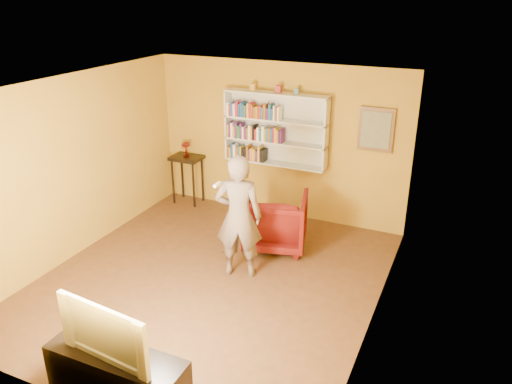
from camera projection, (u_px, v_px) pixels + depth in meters
room_shell at (208, 215)px, 6.62m from camera, size 5.30×5.80×2.88m
bookshelf at (277, 129)px, 8.43m from camera, size 1.80×0.29×1.23m
books_row_lower at (248, 153)px, 8.71m from camera, size 0.69×0.19×0.27m
books_row_middle at (255, 133)px, 8.50m from camera, size 1.02×0.19×0.27m
books_row_upper at (254, 111)px, 8.37m from camera, size 0.96×0.19×0.26m
ornament_left at (253, 87)px, 8.28m from camera, size 0.09×0.09×0.12m
ornament_centre at (279, 89)px, 8.10m from camera, size 0.09×0.09×0.12m
ornament_right at (297, 91)px, 7.99m from camera, size 0.07×0.07×0.10m
framed_painting at (376, 130)px, 7.79m from camera, size 0.55×0.05×0.70m
console_table at (187, 164)px, 9.27m from camera, size 0.56×0.43×0.91m
ruby_lustre at (186, 146)px, 9.14m from camera, size 0.17×0.17×0.27m
armchair at (276, 221)px, 7.78m from camera, size 1.15×1.17×0.87m
person at (239, 217)px, 6.84m from camera, size 0.75×0.61×1.79m
game_remote at (217, 185)px, 6.37m from camera, size 0.04×0.15×0.04m
tv_cabinet at (118, 375)px, 4.94m from camera, size 1.46×0.44×0.52m
television at (111, 328)px, 4.72m from camera, size 1.08×0.25×0.62m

